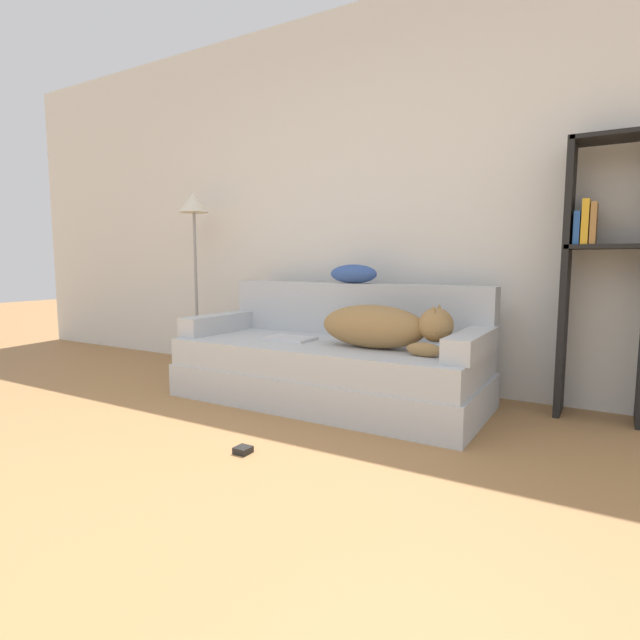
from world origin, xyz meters
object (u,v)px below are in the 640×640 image
bookshelf (604,263)px  floor_lamp (194,228)px  laptop (290,338)px  power_adapter (243,450)px  couch (328,372)px  dog (383,327)px  throw_pillow (353,274)px

bookshelf → floor_lamp: 2.97m
laptop → bookshelf: bookshelf is taller
floor_lamp → power_adapter: (1.57, -1.31, -1.15)m
couch → laptop: (-0.26, -0.04, 0.20)m
dog → couch: bearing=171.8°
throw_pillow → bookshelf: bookshelf is taller
dog → power_adapter: (-0.30, -0.91, -0.50)m
dog → power_adapter: size_ratio=11.14×
couch → floor_lamp: size_ratio=1.34×
couch → laptop: bearing=-170.4°
couch → floor_lamp: 1.80m
floor_lamp → power_adapter: size_ratio=20.23×
couch → dog: size_ratio=2.44×
dog → laptop: size_ratio=2.49×
laptop → power_adapter: size_ratio=4.48×
bookshelf → laptop: bearing=-163.3°
dog → floor_lamp: size_ratio=0.55×
couch → laptop: size_ratio=6.06×
laptop → power_adapter: 1.06m
throw_pillow → power_adapter: 1.53m
throw_pillow → power_adapter: (0.09, -1.31, -0.79)m
dog → bookshelf: bookshelf is taller
couch → laptop: 0.33m
bookshelf → floor_lamp: size_ratio=1.08×
laptop → bookshelf: 1.88m
couch → power_adapter: (0.10, -0.96, -0.17)m
dog → floor_lamp: bearing=167.7°
couch → throw_pillow: 0.70m
bookshelf → dog: bearing=-153.6°
laptop → throw_pillow: 0.62m
couch → throw_pillow: size_ratio=5.69×
bookshelf → power_adapter: 2.18m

